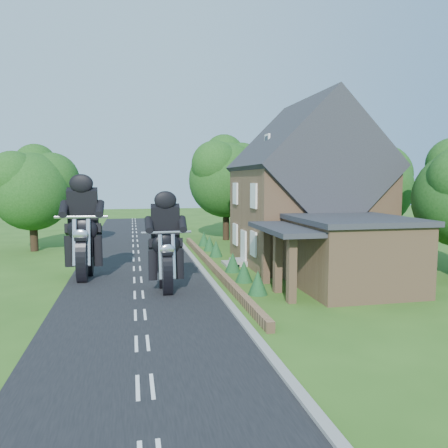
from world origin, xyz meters
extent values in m
plane|color=#2C5618|center=(0.00, 0.00, 0.00)|extent=(120.00, 120.00, 0.00)
cube|color=black|center=(0.00, 0.00, 0.01)|extent=(7.00, 80.00, 0.02)
cube|color=gray|center=(3.65, 0.00, 0.06)|extent=(0.30, 80.00, 0.12)
cube|color=#956D4C|center=(4.30, 5.00, 0.20)|extent=(0.30, 22.00, 0.40)
cube|color=#956D4C|center=(10.50, 6.00, 3.00)|extent=(8.00, 8.00, 6.00)
cube|color=#25262C|center=(10.50, 6.00, 6.00)|extent=(8.48, 8.64, 8.48)
cube|color=#956D4C|center=(12.50, 6.00, 9.20)|extent=(0.60, 0.90, 1.60)
cube|color=white|center=(7.90, 6.00, 7.50)|extent=(0.12, 0.80, 0.90)
cube|color=black|center=(7.84, 6.00, 7.50)|extent=(0.04, 0.55, 0.65)
cube|color=white|center=(6.44, 6.00, 1.05)|extent=(0.10, 1.10, 2.10)
cube|color=gray|center=(6.10, 6.00, 0.15)|extent=(0.80, 1.60, 0.30)
cube|color=gray|center=(5.60, 6.00, 0.07)|extent=(0.80, 1.60, 0.15)
cube|color=white|center=(6.44, 3.80, 1.60)|extent=(0.10, 1.10, 1.40)
cube|color=black|center=(6.42, 3.80, 1.60)|extent=(0.04, 0.92, 1.22)
cube|color=white|center=(6.44, 8.20, 1.60)|extent=(0.10, 1.10, 1.40)
cube|color=black|center=(6.42, 8.20, 1.60)|extent=(0.04, 0.92, 1.22)
cube|color=white|center=(6.44, 3.80, 4.30)|extent=(0.10, 1.10, 1.40)
cube|color=black|center=(6.42, 3.80, 4.30)|extent=(0.04, 0.92, 1.22)
cube|color=white|center=(6.44, 8.20, 4.30)|extent=(0.10, 1.10, 1.40)
cube|color=black|center=(6.42, 8.20, 4.30)|extent=(0.04, 0.92, 1.22)
cube|color=#956D4C|center=(10.00, -0.80, 1.60)|extent=(5.00, 5.60, 3.20)
cube|color=#25262C|center=(10.00, -0.80, 3.32)|extent=(5.30, 5.94, 0.24)
cube|color=#25262C|center=(6.90, -0.80, 2.95)|extent=(2.60, 5.32, 0.22)
cube|color=#956D4C|center=(6.30, -2.60, 1.40)|extent=(0.35, 0.35, 2.80)
cube|color=#956D4C|center=(6.30, -0.80, 1.40)|extent=(0.35, 0.35, 2.80)
cube|color=#956D4C|center=(6.30, 1.00, 1.40)|extent=(0.35, 0.35, 2.80)
cylinder|color=black|center=(16.50, 8.50, 1.50)|extent=(0.56, 0.56, 3.00)
sphere|color=#174112|center=(16.50, 8.50, 4.65)|extent=(6.00, 6.00, 6.00)
sphere|color=#174112|center=(17.85, 9.10, 5.55)|extent=(4.32, 4.32, 4.32)
sphere|color=#174112|center=(15.45, 7.60, 5.85)|extent=(3.72, 3.72, 3.72)
sphere|color=#174112|center=(16.60, 9.70, 6.75)|extent=(3.30, 3.30, 3.30)
cylinder|color=black|center=(14.00, 16.00, 1.80)|extent=(0.56, 0.56, 3.60)
sphere|color=#174112|center=(14.00, 16.00, 5.58)|extent=(7.20, 7.20, 7.20)
sphere|color=#174112|center=(15.62, 16.72, 6.66)|extent=(5.18, 5.18, 5.18)
sphere|color=#174112|center=(12.74, 14.92, 7.02)|extent=(4.46, 4.46, 4.46)
sphere|color=#174112|center=(14.10, 17.44, 8.10)|extent=(3.96, 3.96, 3.96)
cylinder|color=black|center=(8.00, 17.00, 1.70)|extent=(0.56, 0.56, 3.40)
sphere|color=#174112|center=(8.00, 17.00, 5.16)|extent=(6.40, 6.40, 6.40)
sphere|color=#174112|center=(9.44, 17.64, 6.12)|extent=(4.61, 4.61, 4.61)
sphere|color=#174112|center=(6.88, 16.04, 6.44)|extent=(3.97, 3.97, 3.97)
sphere|color=#174112|center=(8.10, 18.28, 7.40)|extent=(3.52, 3.52, 3.52)
cylinder|color=black|center=(-7.00, 14.00, 1.40)|extent=(0.56, 0.56, 2.80)
sphere|color=#174112|center=(-7.00, 14.00, 4.34)|extent=(5.60, 5.60, 5.60)
sphere|color=#174112|center=(-5.74, 14.56, 5.18)|extent=(4.03, 4.03, 4.03)
sphere|color=#174112|center=(-7.98, 13.16, 5.46)|extent=(3.47, 3.47, 3.47)
sphere|color=#174112|center=(-6.90, 15.12, 6.30)|extent=(3.08, 3.08, 3.08)
cone|color=#133D1D|center=(5.30, -1.00, 0.55)|extent=(0.90, 0.90, 1.10)
cone|color=#133D1D|center=(5.30, 1.50, 0.55)|extent=(0.90, 0.90, 1.10)
cone|color=#133D1D|center=(5.30, 4.00, 0.55)|extent=(0.90, 0.90, 1.10)
cone|color=#133D1D|center=(5.30, 9.00, 0.55)|extent=(0.90, 0.90, 1.10)
cone|color=#133D1D|center=(5.30, 11.50, 0.55)|extent=(0.90, 0.90, 1.10)
cone|color=#133D1D|center=(5.30, 14.00, 0.55)|extent=(0.90, 0.90, 1.10)
camera|label=1|loc=(-0.23, -19.67, 5.20)|focal=35.00mm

